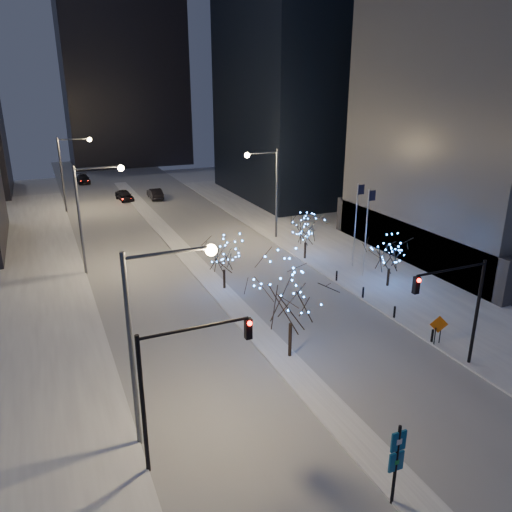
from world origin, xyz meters
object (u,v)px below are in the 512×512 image
street_lamp_w_near (152,321)px  wayfinding_sign (397,457)px  holiday_tree_median_near (291,294)px  holiday_tree_median_far (224,255)px  traffic_signal_west (176,374)px  holiday_tree_plaza_near (390,254)px  car_mid (155,194)px  traffic_signal_east (460,299)px  holiday_tree_plaza_far (306,229)px  street_lamp_east (269,183)px  street_lamp_w_far (69,164)px  car_near (124,195)px  car_far (83,179)px  street_lamp_w_mid (90,204)px  construction_sign (439,327)px

street_lamp_w_near → wayfinding_sign: (7.97, -8.00, -4.07)m
holiday_tree_median_near → wayfinding_sign: 12.50m
wayfinding_sign → holiday_tree_median_far: bearing=86.9°
traffic_signal_west → holiday_tree_plaza_near: (22.09, 13.26, -1.68)m
car_mid → traffic_signal_east: bearing=97.0°
car_mid → holiday_tree_plaza_far: (7.55, -33.12, 2.38)m
street_lamp_east → holiday_tree_plaza_near: 17.44m
street_lamp_w_far → car_near: bearing=28.7°
traffic_signal_west → car_far: (2.67, 72.64, -4.04)m
street_lamp_w_mid → holiday_tree_median_far: 13.18m
street_lamp_w_far → street_lamp_east: 29.08m
holiday_tree_median_far → wayfinding_sign: (-1.47, -24.43, -0.71)m
holiday_tree_median_near → holiday_tree_plaza_near: size_ratio=1.46×
street_lamp_w_near → traffic_signal_east: 17.99m
holiday_tree_median_far → holiday_tree_plaza_far: size_ratio=0.96×
street_lamp_w_far → holiday_tree_plaza_far: size_ratio=2.09×
car_near → holiday_tree_plaza_far: bearing=-78.0°
holiday_tree_plaza_near → holiday_tree_plaza_far: 9.61m
holiday_tree_median_near → car_near: bearing=92.3°
street_lamp_w_far → holiday_tree_plaza_near: (22.59, -38.74, -3.42)m
wayfinding_sign → holiday_tree_median_near: bearing=83.5°
street_lamp_w_near → car_mid: (11.89, 53.46, -5.71)m
street_lamp_w_mid → car_near: size_ratio=2.17×
traffic_signal_east → holiday_tree_median_far: traffic_signal_east is taller
street_lamp_w_mid → street_lamp_east: (19.02, 3.00, -0.05)m
street_lamp_w_mid → car_near: 30.54m
street_lamp_w_mid → holiday_tree_median_far: (9.44, -8.57, -3.37)m
holiday_tree_median_far → street_lamp_w_far: bearing=105.7°
street_lamp_w_far → holiday_tree_median_far: street_lamp_w_far is taller
car_near → wayfinding_sign: bearing=-97.1°
holiday_tree_plaza_near → holiday_tree_median_far: bearing=158.5°
traffic_signal_west → holiday_tree_median_far: bearing=64.1°
car_mid → street_lamp_w_mid: bearing=68.0°
street_lamp_w_mid → street_lamp_east: size_ratio=1.00×
holiday_tree_plaza_far → street_lamp_w_far: bearing=123.2°
wayfinding_sign → car_near: bearing=90.8°
car_near → street_lamp_w_mid: bearing=-112.0°
car_far → street_lamp_w_near: bearing=-92.5°
holiday_tree_plaza_far → street_lamp_w_mid: bearing=166.5°
street_lamp_w_mid → car_near: bearing=75.6°
traffic_signal_west → traffic_signal_east: 17.41m
holiday_tree_plaza_near → street_lamp_w_near: bearing=-153.5°
street_lamp_w_near → wayfinding_sign: 12.00m
holiday_tree_plaza_far → holiday_tree_median_far: bearing=-158.7°
car_mid → construction_sign: 52.34m
street_lamp_w_far → traffic_signal_west: size_ratio=1.43×
street_lamp_w_near → car_far: size_ratio=2.00×
street_lamp_w_far → traffic_signal_west: street_lamp_w_far is taller
car_far → holiday_tree_median_far: size_ratio=1.09×
street_lamp_w_mid → street_lamp_w_far: size_ratio=1.00×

